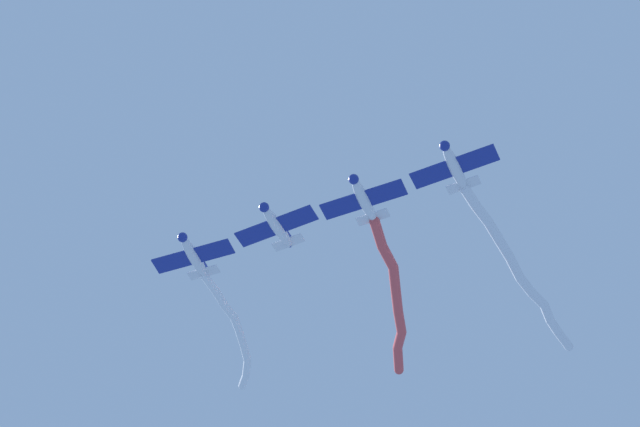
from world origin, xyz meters
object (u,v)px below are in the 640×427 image
Objects in this scene: airplane_right_wing at (363,199)px; airplane_left_wing at (276,226)px; airplane_lead at (193,256)px; airplane_slot at (454,166)px.

airplane_left_wing is at bearing -90.98° from airplane_right_wing.
airplane_left_wing is (3.13, 6.88, 0.30)m from airplane_lead.
airplane_slot reaches higher than airplane_lead.
airplane_right_wing is (6.27, 13.78, 0.00)m from airplane_lead.
airplane_left_wing reaches higher than airplane_right_wing.
airplane_lead is 22.71m from airplane_slot.
airplane_right_wing is 1.01× the size of airplane_slot.
airplane_left_wing is 15.15m from airplane_slot.
airplane_left_wing is 1.00× the size of airplane_slot.
airplane_lead is at bearing -87.52° from airplane_left_wing.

